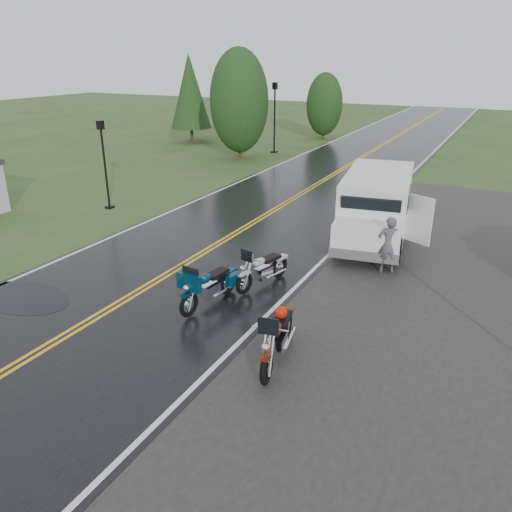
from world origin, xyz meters
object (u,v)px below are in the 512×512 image
Objects in this scene: motorcycle_teal at (188,295)px; lamp_post_near_left at (105,165)px; van_white at (340,221)px; lamp_post_far_left at (275,118)px; motorcycle_red at (267,356)px; motorcycle_silver at (244,275)px; person_at_van at (388,246)px.

lamp_post_near_left reaches higher than motorcycle_teal.
motorcycle_teal is at bearing -117.60° from van_white.
lamp_post_near_left reaches higher than van_white.
lamp_post_far_left reaches higher than lamp_post_near_left.
lamp_post_far_left is (-10.91, 23.45, 1.60)m from motorcycle_red.
van_white reaches higher than motorcycle_teal.
motorcycle_red is 1.11× the size of motorcycle_silver.
van_white is 1.63× the size of lamp_post_near_left.
van_white is 10.66m from lamp_post_near_left.
van_white is at bearing -58.30° from lamp_post_far_left.
lamp_post_near_left is at bearing 166.33° from motorcycle_silver.
motorcycle_red reaches higher than motorcycle_silver.
van_white is (1.34, 4.02, 0.57)m from motorcycle_silver.
lamp_post_far_left is at bearing 112.78° from van_white.
lamp_post_near_left reaches higher than motorcycle_red.
lamp_post_near_left is at bearing 166.87° from van_white.
person_at_van is 20.47m from lamp_post_far_left.
motorcycle_silver is 4.28m from van_white.
person_at_van is at bearing 61.22° from motorcycle_silver.
lamp_post_far_left is (-9.94, 16.09, 1.09)m from van_white.
motorcycle_silver is 1.21× the size of person_at_van.
van_white is (-0.98, 7.36, 0.51)m from motorcycle_red.
lamp_post_far_left reaches higher than motorcycle_teal.
lamp_post_near_left is (-12.36, 1.44, 1.00)m from person_at_van.
motorcycle_red is 7.44m from van_white.
person_at_van reaches higher than motorcycle_silver.
van_white is 1.33× the size of lamp_post_far_left.
motorcycle_teal is 23.34m from lamp_post_far_left.
lamp_post_near_left is (-8.65, 6.56, 1.22)m from motorcycle_teal.
motorcycle_teal is 1.86m from motorcycle_silver.
lamp_post_far_left is at bearing 116.39° from motorcycle_teal.
person_at_van reaches higher than motorcycle_red.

